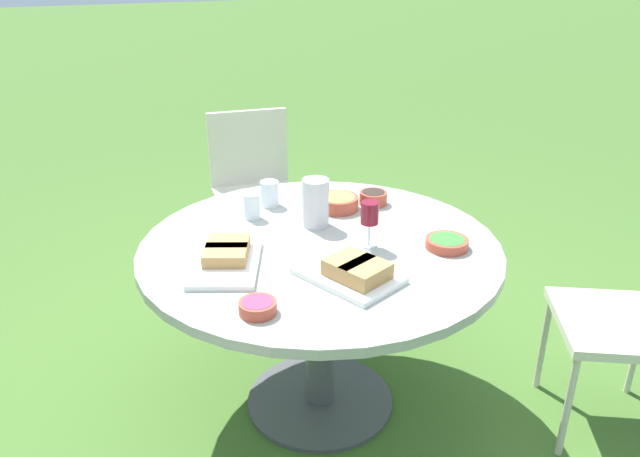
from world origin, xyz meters
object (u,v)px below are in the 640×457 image
object	(u,v)px
water_pitcher	(315,203)
chair_near_left	(253,180)
wine_glass	(370,215)
dining_table	(320,271)

from	to	relation	value
water_pitcher	chair_near_left	bearing A→B (deg)	-3.41
water_pitcher	wine_glass	distance (m)	0.27
dining_table	chair_near_left	xyz separation A→B (m)	(1.25, -0.11, -0.08)
dining_table	chair_near_left	world-z (taller)	chair_near_left
wine_glass	dining_table	bearing A→B (deg)	61.27
dining_table	water_pitcher	size ratio (longest dim) A/B	6.99
dining_table	chair_near_left	size ratio (longest dim) A/B	1.48
dining_table	water_pitcher	xyz separation A→B (m)	(0.16, -0.05, 0.21)
chair_near_left	wine_glass	size ratio (longest dim) A/B	5.22
water_pitcher	wine_glass	xyz separation A→B (m)	(-0.24, -0.11, 0.03)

